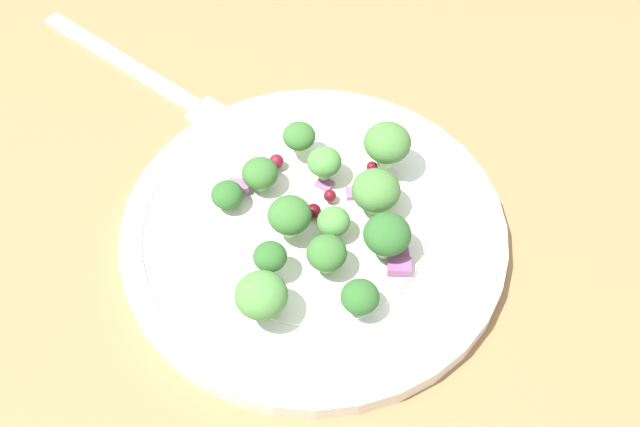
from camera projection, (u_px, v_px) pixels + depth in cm
name	position (u px, v px, depth cm)	size (l,w,h in cm)	color
ground_plane	(319.00, 257.00, 53.48)	(180.00, 180.00, 2.00)	olive
plate	(320.00, 231.00, 52.35)	(23.47, 23.47, 1.70)	white
dressing_pool	(320.00, 227.00, 52.00)	(13.61, 13.61, 0.20)	white
broccoli_floret_0	(330.00, 162.00, 52.79)	(2.13, 2.13, 2.15)	#ADD18E
broccoli_floret_1	(393.00, 235.00, 49.26)	(2.77, 2.77, 2.81)	#ADD18E
broccoli_floret_2	(366.00, 297.00, 47.55)	(2.18, 2.18, 2.21)	#9EC684
broccoli_floret_3	(266.00, 174.00, 52.65)	(2.25, 2.25, 2.27)	#ADD18E
broccoli_floret_4	(276.00, 257.00, 48.50)	(1.94, 1.94, 1.96)	#ADD18E
broccoli_floret_5	(393.00, 143.00, 52.75)	(2.92, 2.92, 2.96)	#ADD18E
broccoli_floret_6	(340.00, 226.00, 50.34)	(1.96, 1.96, 1.99)	#9EC684
broccoli_floret_7	(268.00, 296.00, 46.67)	(2.93, 2.93, 2.97)	#8EB77A
broccoli_floret_8	(382.00, 191.00, 51.30)	(2.93, 2.93, 2.97)	#ADD18E
broccoli_floret_9	(305.00, 137.00, 53.79)	(2.07, 2.07, 2.10)	#ADD18E
broccoli_floret_10	(233.00, 195.00, 52.04)	(1.97, 1.97, 1.99)	#8EB77A
broccoli_floret_11	(296.00, 217.00, 49.93)	(2.57, 2.57, 2.61)	#9EC684
broccoli_floret_12	(333.00, 253.00, 48.80)	(2.33, 2.33, 2.36)	#9EC684
cranberry_0	(322.00, 211.00, 51.94)	(0.94, 0.94, 0.94)	#4C0A14
cranberry_1	(377.00, 167.00, 54.18)	(0.71, 0.71, 0.71)	maroon
cranberry_2	(282.00, 161.00, 54.11)	(0.93, 0.93, 0.93)	maroon
cranberry_3	(336.00, 196.00, 52.57)	(0.78, 0.78, 0.78)	maroon
onion_bit_0	(360.00, 296.00, 48.62)	(1.07, 1.12, 0.37)	#A35B93
onion_bit_1	(359.00, 194.00, 53.26)	(0.89, 0.87, 0.45)	#A35B93
onion_bit_2	(405.00, 266.00, 49.74)	(0.98, 1.39, 0.59)	#934C84
onion_bit_3	(330.00, 185.00, 53.77)	(0.83, 1.02, 0.47)	#A35B93
onion_bit_4	(404.00, 253.00, 50.63)	(1.30, 1.05, 0.48)	#843D75
onion_bit_5	(244.00, 186.00, 53.20)	(1.30, 0.84, 0.50)	#A35B93
fork	(155.00, 77.00, 61.11)	(15.61, 13.08, 0.50)	silver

